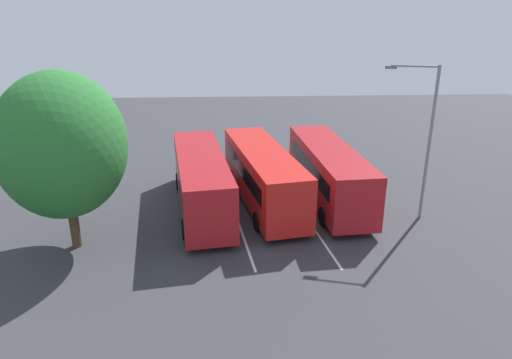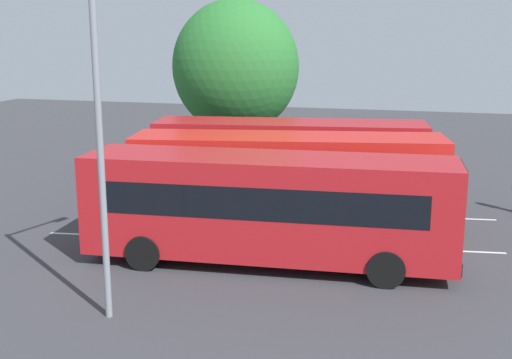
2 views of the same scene
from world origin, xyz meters
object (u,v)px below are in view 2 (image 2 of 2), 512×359
object	(u,v)px
bus_center_left	(288,177)
depot_tree	(235,67)
bus_far_left	(269,206)
street_lamp	(107,122)
bus_center_right	(290,157)

from	to	relation	value
bus_center_left	depot_tree	size ratio (longest dim) A/B	1.33
bus_far_left	depot_tree	size ratio (longest dim) A/B	1.31
bus_center_left	street_lamp	size ratio (longest dim) A/B	1.35
bus_far_left	depot_tree	world-z (taller)	depot_tree
bus_center_left	bus_center_right	distance (m)	3.51
bus_center_left	depot_tree	world-z (taller)	depot_tree
bus_center_left	bus_far_left	bearing A→B (deg)	-96.37
bus_far_left	bus_center_right	size ratio (longest dim) A/B	0.99
bus_center_right	bus_center_left	bearing A→B (deg)	-86.86
street_lamp	depot_tree	bearing A→B (deg)	23.00
bus_center_right	bus_far_left	bearing A→B (deg)	-90.67
bus_center_right	street_lamp	world-z (taller)	street_lamp
street_lamp	bus_far_left	bearing A→B (deg)	-17.21
depot_tree	bus_center_left	bearing A→B (deg)	-62.72
bus_far_left	bus_center_left	distance (m)	3.83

